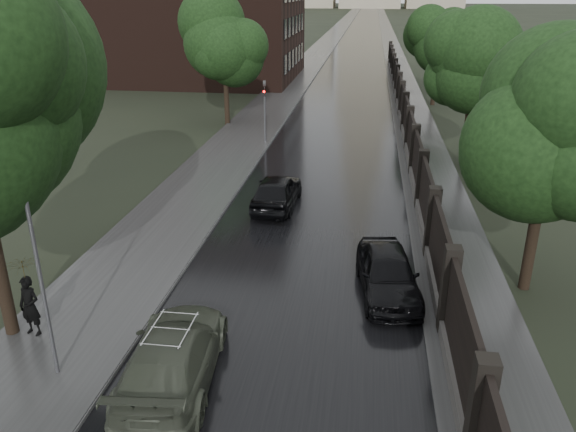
{
  "coord_description": "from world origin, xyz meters",
  "views": [
    {
      "loc": [
        2.07,
        -9.29,
        9.22
      ],
      "look_at": [
        -0.62,
        9.51,
        1.5
      ],
      "focal_mm": 35.0,
      "sensor_mm": 36.0,
      "label": 1
    }
  ],
  "objects_px": {
    "lamp_post": "(42,285)",
    "car_right_near": "(388,273)",
    "tree_left_far": "(225,50)",
    "pedestrian_umbrella": "(24,275)",
    "tree_right_a": "(549,142)",
    "traffic_light": "(265,107)",
    "hatchback_left": "(277,191)",
    "tree_right_b": "(474,76)",
    "volga_sedan": "(173,356)",
    "tree_right_c": "(438,44)"
  },
  "relations": [
    {
      "from": "tree_right_b",
      "to": "volga_sedan",
      "type": "height_order",
      "value": "tree_right_b"
    },
    {
      "from": "hatchback_left",
      "to": "pedestrian_umbrella",
      "type": "xyz_separation_m",
      "value": [
        -5.14,
        -11.15,
        1.24
      ]
    },
    {
      "from": "hatchback_left",
      "to": "traffic_light",
      "type": "bearing_deg",
      "value": -75.24
    },
    {
      "from": "tree_left_far",
      "to": "tree_right_c",
      "type": "bearing_deg",
      "value": 32.83
    },
    {
      "from": "hatchback_left",
      "to": "car_right_near",
      "type": "bearing_deg",
      "value": 125.37
    },
    {
      "from": "tree_right_a",
      "to": "hatchback_left",
      "type": "distance_m",
      "value": 11.92
    },
    {
      "from": "tree_right_a",
      "to": "hatchback_left",
      "type": "xyz_separation_m",
      "value": [
        -9.3,
        6.17,
        -4.18
      ]
    },
    {
      "from": "tree_left_far",
      "to": "pedestrian_umbrella",
      "type": "distance_m",
      "value": 27.19
    },
    {
      "from": "car_right_near",
      "to": "pedestrian_umbrella",
      "type": "height_order",
      "value": "pedestrian_umbrella"
    },
    {
      "from": "hatchback_left",
      "to": "pedestrian_umbrella",
      "type": "distance_m",
      "value": 12.34
    },
    {
      "from": "volga_sedan",
      "to": "pedestrian_umbrella",
      "type": "xyz_separation_m",
      "value": [
        -4.54,
        1.26,
        1.25
      ]
    },
    {
      "from": "tree_right_b",
      "to": "pedestrian_umbrella",
      "type": "relative_size",
      "value": 2.53
    },
    {
      "from": "tree_right_b",
      "to": "hatchback_left",
      "type": "relative_size",
      "value": 1.56
    },
    {
      "from": "tree_right_a",
      "to": "traffic_light",
      "type": "distance_m",
      "value": 20.85
    },
    {
      "from": "volga_sedan",
      "to": "hatchback_left",
      "type": "relative_size",
      "value": 1.16
    },
    {
      "from": "tree_right_c",
      "to": "pedestrian_umbrella",
      "type": "relative_size",
      "value": 2.53
    },
    {
      "from": "tree_right_c",
      "to": "hatchback_left",
      "type": "xyz_separation_m",
      "value": [
        -9.3,
        -25.83,
        -4.18
      ]
    },
    {
      "from": "tree_right_a",
      "to": "car_right_near",
      "type": "distance_m",
      "value": 6.25
    },
    {
      "from": "volga_sedan",
      "to": "hatchback_left",
      "type": "height_order",
      "value": "hatchback_left"
    },
    {
      "from": "tree_left_far",
      "to": "lamp_post",
      "type": "xyz_separation_m",
      "value": [
        2.6,
        -28.5,
        -2.57
      ]
    },
    {
      "from": "traffic_light",
      "to": "tree_right_a",
      "type": "bearing_deg",
      "value": -55.23
    },
    {
      "from": "lamp_post",
      "to": "hatchback_left",
      "type": "bearing_deg",
      "value": 74.14
    },
    {
      "from": "tree_right_c",
      "to": "lamp_post",
      "type": "bearing_deg",
      "value": -108.52
    },
    {
      "from": "tree_left_far",
      "to": "volga_sedan",
      "type": "height_order",
      "value": "tree_left_far"
    },
    {
      "from": "lamp_post",
      "to": "car_right_near",
      "type": "xyz_separation_m",
      "value": [
        8.39,
        5.48,
        -1.92
      ]
    },
    {
      "from": "tree_left_far",
      "to": "tree_right_b",
      "type": "distance_m",
      "value": 17.45
    },
    {
      "from": "lamp_post",
      "to": "hatchback_left",
      "type": "xyz_separation_m",
      "value": [
        3.6,
        12.67,
        -1.9
      ]
    },
    {
      "from": "hatchback_left",
      "to": "tree_left_far",
      "type": "bearing_deg",
      "value": -66.85
    },
    {
      "from": "tree_left_far",
      "to": "car_right_near",
      "type": "distance_m",
      "value": 25.9
    },
    {
      "from": "traffic_light",
      "to": "hatchback_left",
      "type": "relative_size",
      "value": 0.89
    },
    {
      "from": "pedestrian_umbrella",
      "to": "tree_right_a",
      "type": "bearing_deg",
      "value": 30.49
    },
    {
      "from": "tree_right_b",
      "to": "tree_right_c",
      "type": "xyz_separation_m",
      "value": [
        0.0,
        18.0,
        0.0
      ]
    },
    {
      "from": "tree_left_far",
      "to": "tree_right_a",
      "type": "bearing_deg",
      "value": -54.83
    },
    {
      "from": "lamp_post",
      "to": "car_right_near",
      "type": "relative_size",
      "value": 1.16
    },
    {
      "from": "lamp_post",
      "to": "tree_left_far",
      "type": "bearing_deg",
      "value": 95.21
    },
    {
      "from": "tree_right_c",
      "to": "car_right_near",
      "type": "bearing_deg",
      "value": -97.79
    },
    {
      "from": "lamp_post",
      "to": "car_right_near",
      "type": "bearing_deg",
      "value": 33.16
    },
    {
      "from": "volga_sedan",
      "to": "pedestrian_umbrella",
      "type": "height_order",
      "value": "pedestrian_umbrella"
    },
    {
      "from": "tree_right_a",
      "to": "traffic_light",
      "type": "xyz_separation_m",
      "value": [
        -11.8,
        16.99,
        -2.55
      ]
    },
    {
      "from": "tree_right_a",
      "to": "car_right_near",
      "type": "height_order",
      "value": "tree_right_a"
    },
    {
      "from": "tree_left_far",
      "to": "volga_sedan",
      "type": "bearing_deg",
      "value": -78.77
    },
    {
      "from": "car_right_near",
      "to": "traffic_light",
      "type": "bearing_deg",
      "value": 104.54
    },
    {
      "from": "tree_right_b",
      "to": "car_right_near",
      "type": "height_order",
      "value": "tree_right_b"
    },
    {
      "from": "tree_right_a",
      "to": "tree_right_c",
      "type": "bearing_deg",
      "value": 90.0
    },
    {
      "from": "tree_left_far",
      "to": "tree_right_a",
      "type": "distance_m",
      "value": 26.91
    },
    {
      "from": "traffic_light",
      "to": "car_right_near",
      "type": "distance_m",
      "value": 19.5
    },
    {
      "from": "traffic_light",
      "to": "tree_right_c",
      "type": "bearing_deg",
      "value": 51.82
    },
    {
      "from": "tree_right_a",
      "to": "car_right_near",
      "type": "relative_size",
      "value": 1.59
    },
    {
      "from": "tree_right_c",
      "to": "car_right_near",
      "type": "height_order",
      "value": "tree_right_c"
    },
    {
      "from": "volga_sedan",
      "to": "tree_right_c",
      "type": "bearing_deg",
      "value": -109.65
    }
  ]
}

